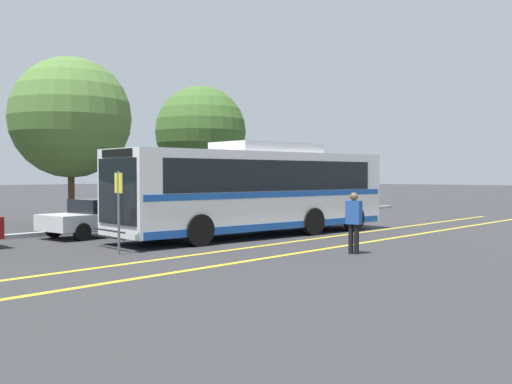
# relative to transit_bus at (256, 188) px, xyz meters

# --- Properties ---
(ground_plane) EXTENTS (220.00, 220.00, 0.00)m
(ground_plane) POSITION_rel_transit_bus_xyz_m (-0.17, 0.28, -1.72)
(ground_plane) COLOR #2D2D30
(lane_strip_0) EXTENTS (31.06, 0.20, 0.01)m
(lane_strip_0) POSITION_rel_transit_bus_xyz_m (-0.01, -2.20, -1.72)
(lane_strip_0) COLOR gold
(lane_strip_0) RESTS_ON ground_plane
(lane_strip_1) EXTENTS (31.06, 0.20, 0.01)m
(lane_strip_1) POSITION_rel_transit_bus_xyz_m (-0.01, -4.07, -1.72)
(lane_strip_1) COLOR gold
(lane_strip_1) RESTS_ON ground_plane
(curb_strip) EXTENTS (39.06, 0.36, 0.15)m
(curb_strip) POSITION_rel_transit_bus_xyz_m (-0.01, 5.63, -1.64)
(curb_strip) COLOR #99999E
(curb_strip) RESTS_ON ground_plane
(transit_bus) EXTENTS (11.56, 3.83, 3.36)m
(transit_bus) POSITION_rel_transit_bus_xyz_m (0.00, 0.00, 0.00)
(transit_bus) COLOR silver
(transit_bus) RESTS_ON ground_plane
(parked_car_1) EXTENTS (4.00, 2.02, 1.34)m
(parked_car_1) POSITION_rel_transit_bus_xyz_m (-3.94, 4.07, -1.04)
(parked_car_1) COLOR silver
(parked_car_1) RESTS_ON ground_plane
(parked_car_2) EXTENTS (3.93, 1.85, 1.48)m
(parked_car_2) POSITION_rel_transit_bus_xyz_m (2.39, 4.32, -0.98)
(parked_car_2) COLOR #4C3823
(parked_car_2) RESTS_ON ground_plane
(pedestrian_0) EXTENTS (0.27, 0.44, 1.71)m
(pedestrian_0) POSITION_rel_transit_bus_xyz_m (-1.85, -5.33, -0.74)
(pedestrian_0) COLOR black
(pedestrian_0) RESTS_ON ground_plane
(bus_stop_sign) EXTENTS (0.08, 0.40, 2.31)m
(bus_stop_sign) POSITION_rel_transit_bus_xyz_m (-6.31, -0.57, -0.26)
(bus_stop_sign) COLOR #59595E
(bus_stop_sign) RESTS_ON ground_plane
(tree_0) EXTENTS (5.17, 5.17, 7.24)m
(tree_0) POSITION_rel_transit_bus_xyz_m (-2.25, 8.70, 2.93)
(tree_0) COLOR #513823
(tree_0) RESTS_ON ground_plane
(tree_3) EXTENTS (4.83, 4.83, 6.92)m
(tree_3) POSITION_rel_transit_bus_xyz_m (5.72, 9.17, 2.78)
(tree_3) COLOR #513823
(tree_3) RESTS_ON ground_plane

